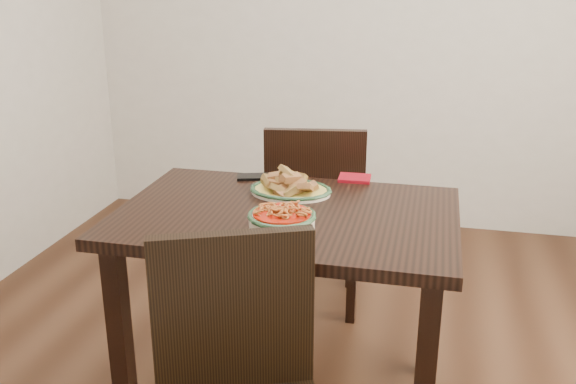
% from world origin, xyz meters
% --- Properties ---
extents(floor, '(3.50, 3.50, 0.00)m').
position_xyz_m(floor, '(0.00, 0.00, 0.00)').
color(floor, '#341D10').
rests_on(floor, ground).
extents(wall_back, '(3.50, 0.10, 2.60)m').
position_xyz_m(wall_back, '(0.00, 1.75, 1.30)').
color(wall_back, beige).
rests_on(wall_back, ground).
extents(dining_table, '(1.11, 0.74, 0.75)m').
position_xyz_m(dining_table, '(-0.10, -0.13, 0.64)').
color(dining_table, black).
rests_on(dining_table, ground).
extents(chair_far, '(0.48, 0.48, 0.89)m').
position_xyz_m(chair_far, '(-0.13, 0.55, 0.50)').
color(chair_far, black).
rests_on(chair_far, ground).
extents(fish_plate, '(0.28, 0.22, 0.11)m').
position_xyz_m(fish_plate, '(-0.13, 0.04, 0.79)').
color(fish_plate, silver).
rests_on(fish_plate, dining_table).
extents(noodle_bowl, '(0.21, 0.21, 0.08)m').
position_xyz_m(noodle_bowl, '(-0.08, -0.32, 0.79)').
color(noodle_bowl, beige).
rests_on(noodle_bowl, dining_table).
extents(smartphone, '(0.15, 0.11, 0.01)m').
position_xyz_m(smartphone, '(-0.30, 0.18, 0.76)').
color(smartphone, black).
rests_on(smartphone, dining_table).
extents(napkin, '(0.12, 0.10, 0.01)m').
position_xyz_m(napkin, '(0.07, 0.25, 0.76)').
color(napkin, maroon).
rests_on(napkin, dining_table).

